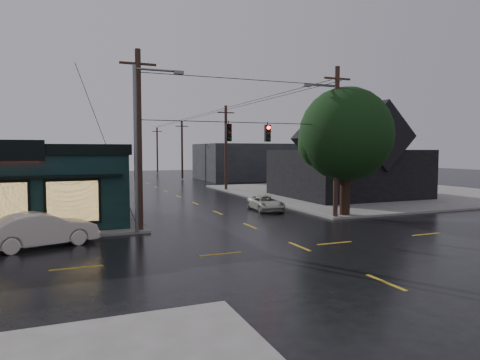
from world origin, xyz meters
name	(u,v)px	position (x,y,z in m)	size (l,w,h in m)	color
ground_plane	(299,247)	(0.00, 0.00, 0.00)	(160.00, 160.00, 0.00)	black
sidewalk_ne	(368,192)	(20.00, 20.00, 0.07)	(28.00, 28.00, 0.15)	slate
ne_building	(347,152)	(15.00, 17.00, 4.47)	(12.60, 11.60, 8.75)	black
corner_tree	(346,134)	(7.63, 7.00, 5.70)	(6.48, 6.48, 8.81)	black
utility_pole_nw	(141,232)	(-6.50, 6.50, 0.00)	(2.00, 0.32, 10.15)	black
utility_pole_ne	(335,218)	(6.50, 6.50, 0.00)	(2.00, 0.32, 10.15)	black
utility_pole_far_a	(226,191)	(6.50, 28.00, 0.00)	(2.00, 0.32, 9.65)	black
utility_pole_far_b	(182,179)	(6.50, 48.00, 0.00)	(2.00, 0.32, 9.15)	black
utility_pole_far_c	(158,173)	(6.50, 68.00, 0.00)	(2.00, 0.32, 9.15)	black
span_signal_assembly	(248,132)	(0.10, 6.50, 5.70)	(13.00, 0.48, 1.23)	black
streetlight_nw	(137,235)	(-6.80, 5.80, 0.00)	(5.40, 0.30, 9.15)	slate
streetlight_ne	(335,217)	(7.00, 7.20, 0.00)	(5.40, 0.30, 9.15)	slate
bg_building_west	(34,170)	(-14.00, 40.00, 2.20)	(12.00, 10.00, 4.40)	#3D342C
bg_building_east	(245,162)	(16.00, 45.00, 2.80)	(14.00, 12.00, 5.60)	black
sedan_cream	(42,230)	(-11.43, 4.55, 0.83)	(1.75, 5.03, 1.66)	beige
suv_silver	(266,203)	(3.80, 11.74, 0.58)	(1.93, 4.18, 1.16)	#B4B3A6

